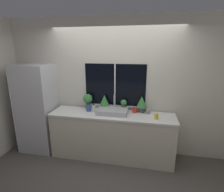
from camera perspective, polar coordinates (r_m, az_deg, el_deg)
name	(u,v)px	position (r m, az deg, el deg)	size (l,w,h in m)	color
ground_plane	(109,164)	(3.51, -1.02, -21.40)	(14.00, 14.00, 0.00)	#4C4742
wall_back	(115,87)	(3.51, 1.07, 2.94)	(8.00, 0.09, 2.70)	beige
wall_left	(41,77)	(5.16, -22.06, 5.77)	(0.06, 7.00, 2.70)	beige
wall_right	(219,83)	(4.61, 31.57, 3.62)	(0.06, 7.00, 2.70)	beige
counter	(112,135)	(3.50, -0.05, -12.76)	(2.36, 0.58, 0.91)	beige
refrigerator	(38,108)	(3.96, -22.97, -3.63)	(0.70, 0.66, 1.80)	#B7B7BC
sink	(112,111)	(3.31, 0.10, -5.03)	(0.57, 0.38, 0.31)	#ADADB2
potted_plant_far_left	(88,100)	(3.58, -7.90, -1.18)	(0.19, 0.19, 0.30)	#4C4C51
potted_plant_center_left	(104,101)	(3.49, -2.49, -1.64)	(0.20, 0.20, 0.30)	#4C4C51
potted_plant_center_right	(124,105)	(3.44, 3.84, -3.01)	(0.12, 0.12, 0.23)	#4C4C51
potted_plant_far_right	(142,103)	(3.39, 9.65, -2.15)	(0.20, 0.20, 0.32)	#4C4C51
soap_bottle	(94,109)	(3.40, -5.96, -4.10)	(0.05, 0.05, 0.17)	white
mug_yellow	(156,116)	(3.17, 14.29, -6.39)	(0.07, 0.07, 0.10)	gold
mug_grey	(148,112)	(3.38, 11.72, -5.04)	(0.07, 0.07, 0.08)	gray
mug_blue	(89,109)	(3.48, -7.59, -4.15)	(0.09, 0.09, 0.09)	#3351AD
mug_red	(135,110)	(3.40, 7.39, -4.59)	(0.09, 0.09, 0.09)	#B72D28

